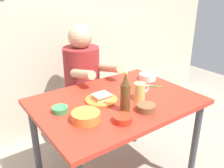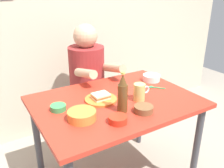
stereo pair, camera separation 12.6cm
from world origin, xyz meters
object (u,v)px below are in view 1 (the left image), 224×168
(dining_table, at_px, (116,111))
(person_seated, at_px, (82,70))
(stool, at_px, (84,110))
(plate_orange, at_px, (101,100))
(rice_bowl_white, at_px, (148,76))
(beer_bottle, at_px, (125,94))
(sandwich, at_px, (101,96))
(beer_mug, at_px, (140,91))

(dining_table, xyz_separation_m, person_seated, (0.08, 0.62, 0.12))
(stool, height_order, plate_orange, plate_orange)
(plate_orange, bearing_deg, rice_bowl_white, 11.27)
(plate_orange, bearing_deg, beer_bottle, -78.92)
(sandwich, distance_m, beer_mug, 0.27)
(plate_orange, distance_m, rice_bowl_white, 0.54)
(person_seated, height_order, plate_orange, person_seated)
(dining_table, relative_size, plate_orange, 5.00)
(stool, bearing_deg, plate_orange, -106.61)
(dining_table, relative_size, beer_bottle, 4.20)
(plate_orange, relative_size, rice_bowl_white, 1.57)
(stool, xyz_separation_m, person_seated, (-0.00, -0.01, 0.42))
(plate_orange, bearing_deg, sandwich, 0.00)
(plate_orange, xyz_separation_m, rice_bowl_white, (0.53, 0.11, 0.02))
(person_seated, height_order, beer_bottle, person_seated)
(stool, height_order, beer_bottle, beer_bottle)
(dining_table, relative_size, person_seated, 1.53)
(sandwich, bearing_deg, person_seated, 73.08)
(person_seated, relative_size, plate_orange, 3.27)
(sandwich, bearing_deg, beer_bottle, -78.92)
(beer_bottle, bearing_deg, sandwich, 101.08)
(plate_orange, bearing_deg, beer_mug, -30.49)
(person_seated, distance_m, sandwich, 0.60)
(beer_bottle, bearing_deg, plate_orange, 101.08)
(dining_table, bearing_deg, person_seated, 82.43)
(plate_orange, height_order, sandwich, sandwich)
(stool, relative_size, plate_orange, 2.05)
(rice_bowl_white, bearing_deg, plate_orange, -168.73)
(person_seated, bearing_deg, sandwich, -106.92)
(beer_mug, bearing_deg, person_seated, 94.32)
(rice_bowl_white, bearing_deg, stool, 126.88)
(stool, xyz_separation_m, rice_bowl_white, (0.36, -0.48, 0.42))
(person_seated, relative_size, beer_mug, 5.71)
(person_seated, bearing_deg, plate_orange, -106.92)
(dining_table, bearing_deg, sandwich, 153.29)
(sandwich, relative_size, beer_mug, 0.87)
(stool, distance_m, person_seated, 0.42)
(dining_table, distance_m, sandwich, 0.16)
(plate_orange, distance_m, sandwich, 0.02)
(dining_table, xyz_separation_m, rice_bowl_white, (0.44, 0.15, 0.12))
(plate_orange, xyz_separation_m, beer_mug, (0.23, -0.13, 0.05))
(person_seated, relative_size, rice_bowl_white, 5.14)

